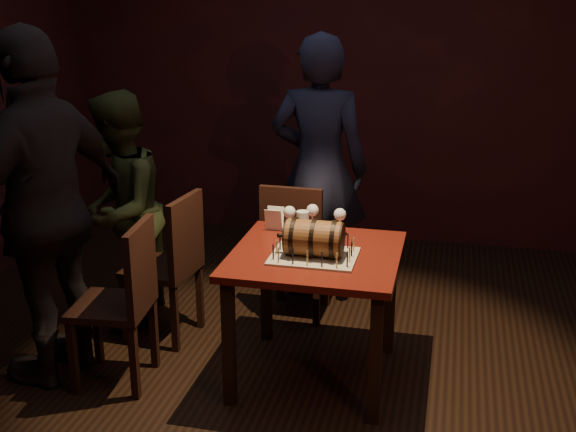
{
  "coord_description": "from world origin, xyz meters",
  "views": [
    {
      "loc": [
        0.82,
        -3.51,
        2.13
      ],
      "look_at": [
        -0.01,
        0.05,
        0.95
      ],
      "focal_mm": 45.0,
      "sensor_mm": 36.0,
      "label": 1
    }
  ],
  "objects_px": {
    "wine_glass_left": "(289,213)",
    "wine_glass_mid": "(312,211)",
    "wine_glass_right": "(340,216)",
    "barrel_cake": "(314,238)",
    "person_left_rear": "(119,211)",
    "chair_back": "(295,244)",
    "chair_left_rear": "(172,259)",
    "chair_left_front": "(125,295)",
    "person_left_front": "(46,210)",
    "pint_of_ale": "(303,224)",
    "person_back": "(319,169)",
    "pub_table": "(316,271)"
  },
  "relations": [
    {
      "from": "chair_back",
      "to": "chair_left_front",
      "type": "height_order",
      "value": "same"
    },
    {
      "from": "barrel_cake",
      "to": "pint_of_ale",
      "type": "distance_m",
      "value": 0.34
    },
    {
      "from": "wine_glass_right",
      "to": "barrel_cake",
      "type": "bearing_deg",
      "value": -101.1
    },
    {
      "from": "wine_glass_right",
      "to": "person_back",
      "type": "distance_m",
      "value": 0.87
    },
    {
      "from": "pub_table",
      "to": "person_left_front",
      "type": "bearing_deg",
      "value": -168.94
    },
    {
      "from": "barrel_cake",
      "to": "pint_of_ale",
      "type": "bearing_deg",
      "value": 112.4
    },
    {
      "from": "wine_glass_right",
      "to": "chair_back",
      "type": "xyz_separation_m",
      "value": [
        -0.35,
        0.4,
        -0.35
      ]
    },
    {
      "from": "chair_back",
      "to": "person_left_front",
      "type": "height_order",
      "value": "person_left_front"
    },
    {
      "from": "wine_glass_mid",
      "to": "chair_left_front",
      "type": "bearing_deg",
      "value": -144.68
    },
    {
      "from": "chair_back",
      "to": "pint_of_ale",
      "type": "bearing_deg",
      "value": -72.08
    },
    {
      "from": "wine_glass_left",
      "to": "person_left_rear",
      "type": "relative_size",
      "value": 0.11
    },
    {
      "from": "pint_of_ale",
      "to": "chair_left_front",
      "type": "relative_size",
      "value": 0.16
    },
    {
      "from": "chair_left_rear",
      "to": "person_left_front",
      "type": "height_order",
      "value": "person_left_front"
    },
    {
      "from": "barrel_cake",
      "to": "wine_glass_right",
      "type": "height_order",
      "value": "barrel_cake"
    },
    {
      "from": "barrel_cake",
      "to": "pint_of_ale",
      "type": "height_order",
      "value": "barrel_cake"
    },
    {
      "from": "wine_glass_mid",
      "to": "chair_left_front",
      "type": "relative_size",
      "value": 0.17
    },
    {
      "from": "wine_glass_right",
      "to": "chair_left_front",
      "type": "height_order",
      "value": "chair_left_front"
    },
    {
      "from": "barrel_cake",
      "to": "chair_back",
      "type": "relative_size",
      "value": 0.38
    },
    {
      "from": "person_back",
      "to": "person_left_rear",
      "type": "relative_size",
      "value": 1.21
    },
    {
      "from": "chair_back",
      "to": "person_back",
      "type": "xyz_separation_m",
      "value": [
        0.07,
        0.42,
        0.4
      ]
    },
    {
      "from": "wine_glass_left",
      "to": "pint_of_ale",
      "type": "bearing_deg",
      "value": -28.43
    },
    {
      "from": "person_back",
      "to": "person_left_rear",
      "type": "distance_m",
      "value": 1.36
    },
    {
      "from": "wine_glass_right",
      "to": "person_back",
      "type": "bearing_deg",
      "value": 108.83
    },
    {
      "from": "pint_of_ale",
      "to": "wine_glass_left",
      "type": "bearing_deg",
      "value": 151.57
    },
    {
      "from": "pint_of_ale",
      "to": "chair_left_rear",
      "type": "xyz_separation_m",
      "value": [
        -0.82,
        0.03,
        -0.3
      ]
    },
    {
      "from": "wine_glass_mid",
      "to": "wine_glass_right",
      "type": "relative_size",
      "value": 1.0
    },
    {
      "from": "barrel_cake",
      "to": "person_left_front",
      "type": "height_order",
      "value": "person_left_front"
    },
    {
      "from": "wine_glass_mid",
      "to": "person_left_rear",
      "type": "height_order",
      "value": "person_left_rear"
    },
    {
      "from": "barrel_cake",
      "to": "wine_glass_right",
      "type": "bearing_deg",
      "value": 78.9
    },
    {
      "from": "wine_glass_right",
      "to": "pint_of_ale",
      "type": "bearing_deg",
      "value": -160.8
    },
    {
      "from": "barrel_cake",
      "to": "person_left_rear",
      "type": "height_order",
      "value": "person_left_rear"
    },
    {
      "from": "wine_glass_right",
      "to": "person_left_front",
      "type": "height_order",
      "value": "person_left_front"
    },
    {
      "from": "pint_of_ale",
      "to": "barrel_cake",
      "type": "bearing_deg",
      "value": -67.6
    },
    {
      "from": "chair_left_rear",
      "to": "barrel_cake",
      "type": "bearing_deg",
      "value": -19.86
    },
    {
      "from": "chair_back",
      "to": "chair_left_rear",
      "type": "bearing_deg",
      "value": -146.82
    },
    {
      "from": "wine_glass_right",
      "to": "chair_left_rear",
      "type": "xyz_separation_m",
      "value": [
        -1.02,
        -0.04,
        -0.35
      ]
    },
    {
      "from": "chair_back",
      "to": "chair_left_rear",
      "type": "distance_m",
      "value": 0.8
    },
    {
      "from": "pub_table",
      "to": "chair_left_rear",
      "type": "xyz_separation_m",
      "value": [
        -0.94,
        0.27,
        -0.12
      ]
    },
    {
      "from": "person_back",
      "to": "chair_left_rear",
      "type": "bearing_deg",
      "value": 49.37
    },
    {
      "from": "wine_glass_left",
      "to": "wine_glass_mid",
      "type": "distance_m",
      "value": 0.14
    },
    {
      "from": "pint_of_ale",
      "to": "person_left_rear",
      "type": "distance_m",
      "value": 1.24
    },
    {
      "from": "barrel_cake",
      "to": "pint_of_ale",
      "type": "relative_size",
      "value": 2.37
    },
    {
      "from": "chair_left_front",
      "to": "person_left_rear",
      "type": "distance_m",
      "value": 0.82
    },
    {
      "from": "wine_glass_right",
      "to": "chair_left_rear",
      "type": "distance_m",
      "value": 1.08
    },
    {
      "from": "wine_glass_mid",
      "to": "pub_table",
      "type": "bearing_deg",
      "value": -75.55
    },
    {
      "from": "wine_glass_right",
      "to": "chair_left_front",
      "type": "bearing_deg",
      "value": -150.87
    },
    {
      "from": "barrel_cake",
      "to": "wine_glass_mid",
      "type": "relative_size",
      "value": 2.21
    },
    {
      "from": "wine_glass_left",
      "to": "person_left_rear",
      "type": "bearing_deg",
      "value": 173.57
    },
    {
      "from": "wine_glass_mid",
      "to": "wine_glass_right",
      "type": "bearing_deg",
      "value": -14.25
    },
    {
      "from": "chair_back",
      "to": "person_left_rear",
      "type": "xyz_separation_m",
      "value": [
        -1.07,
        -0.29,
        0.23
      ]
    }
  ]
}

